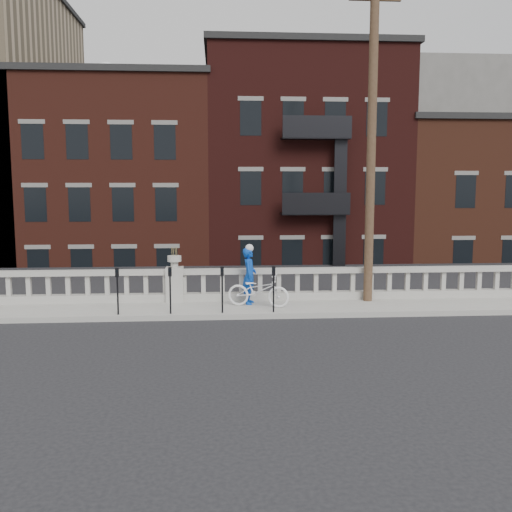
% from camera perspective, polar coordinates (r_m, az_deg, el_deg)
% --- Properties ---
extents(ground, '(120.00, 120.00, 0.00)m').
position_cam_1_polar(ground, '(14.75, -9.15, -8.15)').
color(ground, black).
rests_on(ground, ground).
extents(sidewalk, '(32.00, 2.20, 0.15)m').
position_cam_1_polar(sidewalk, '(17.64, -8.30, -5.35)').
color(sidewalk, gray).
rests_on(sidewalk, ground).
extents(balustrade, '(28.00, 0.34, 1.03)m').
position_cam_1_polar(balustrade, '(18.46, -8.12, -3.00)').
color(balustrade, gray).
rests_on(balustrade, sidewalk).
extents(planter_pedestal, '(0.55, 0.55, 1.76)m').
position_cam_1_polar(planter_pedestal, '(18.43, -8.13, -2.42)').
color(planter_pedestal, gray).
rests_on(planter_pedestal, sidewalk).
extents(lower_level, '(80.00, 44.00, 20.80)m').
position_cam_1_polar(lower_level, '(37.25, -5.25, 5.21)').
color(lower_level, '#605E59').
rests_on(lower_level, ground).
extents(utility_pole, '(1.60, 0.28, 10.00)m').
position_cam_1_polar(utility_pole, '(18.48, 11.47, 11.25)').
color(utility_pole, '#422D1E').
rests_on(utility_pole, sidewalk).
extents(parking_meter_a, '(0.10, 0.09, 1.36)m').
position_cam_1_polar(parking_meter_a, '(16.82, -13.69, -2.90)').
color(parking_meter_a, black).
rests_on(parking_meter_a, sidewalk).
extents(parking_meter_b, '(0.10, 0.09, 1.36)m').
position_cam_1_polar(parking_meter_b, '(16.63, -8.58, -2.88)').
color(parking_meter_b, black).
rests_on(parking_meter_b, sidewalk).
extents(parking_meter_c, '(0.10, 0.09, 1.36)m').
position_cam_1_polar(parking_meter_c, '(16.58, -3.40, -2.85)').
color(parking_meter_c, black).
rests_on(parking_meter_c, sidewalk).
extents(parking_meter_d, '(0.10, 0.09, 1.36)m').
position_cam_1_polar(parking_meter_d, '(16.66, 1.77, -2.79)').
color(parking_meter_d, black).
rests_on(parking_meter_d, sidewalk).
extents(bicycle, '(2.04, 1.25, 1.01)m').
position_cam_1_polar(bicycle, '(17.49, 0.23, -3.44)').
color(bicycle, white).
rests_on(bicycle, sidewalk).
extents(cyclist, '(0.53, 0.71, 1.77)m').
position_cam_1_polar(cyclist, '(17.84, -0.67, -1.99)').
color(cyclist, '#0B3DAA').
rests_on(cyclist, sidewalk).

